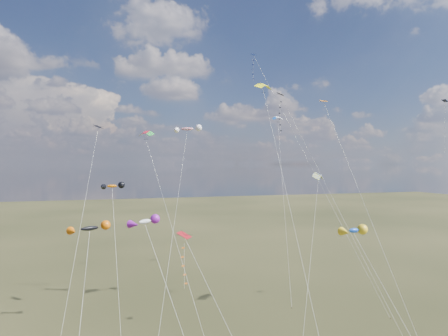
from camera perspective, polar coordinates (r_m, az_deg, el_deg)
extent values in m
cube|color=black|center=(56.03, 8.06, 10.39)|extent=(1.31, 1.34, 0.46)
cylinder|color=silver|center=(50.94, 15.74, -5.05)|extent=(8.12, 14.80, 29.09)
cube|color=#0B1748|center=(71.02, 4.21, 15.87)|extent=(1.15, 1.10, 0.43)
cylinder|color=silver|center=(60.60, 12.40, 0.19)|extent=(9.95, 22.15, 38.28)
cube|color=#332316|center=(57.67, 22.68, -19.19)|extent=(0.10, 0.10, 0.12)
cube|color=black|center=(50.96, -17.53, 5.65)|extent=(1.26, 1.29, 0.42)
cylinder|color=silver|center=(45.26, -20.03, -8.98)|extent=(3.90, 12.38, 24.06)
cube|color=maroon|center=(35.64, -5.70, -9.50)|extent=(1.52, 1.54, 0.50)
cylinder|color=silver|center=(33.37, 0.77, -22.10)|extent=(5.07, 10.20, 13.28)
cube|color=#0C1347|center=(61.64, 29.02, 8.41)|extent=(0.62, 0.68, 0.32)
cube|color=orange|center=(45.09, 14.03, 9.28)|extent=(0.79, 0.76, 0.25)
cylinder|color=silver|center=(39.57, 20.92, -8.67)|extent=(2.13, 14.80, 26.36)
cylinder|color=silver|center=(42.65, 9.50, -5.45)|extent=(3.37, 22.58, 30.08)
cylinder|color=silver|center=(64.50, 8.53, -4.28)|extent=(6.55, 18.65, 28.17)
cube|color=#332316|center=(57.84, 9.66, -19.09)|extent=(0.10, 0.10, 0.12)
cylinder|color=silver|center=(49.56, 12.30, -11.60)|extent=(8.13, 10.60, 18.15)
cylinder|color=silver|center=(45.40, -7.05, -9.19)|extent=(4.67, 16.10, 23.64)
ellipsoid|color=black|center=(38.34, -18.63, -8.17)|extent=(3.53, 2.47, 1.01)
cylinder|color=silver|center=(34.26, -19.96, -21.13)|extent=(1.22, 12.20, 13.71)
ellipsoid|color=orange|center=(49.43, -15.69, -2.50)|extent=(2.54, 1.37, 0.95)
cylinder|color=silver|center=(44.59, -15.03, -13.82)|extent=(0.67, 12.36, 16.90)
ellipsoid|color=silver|center=(32.99, -11.22, -7.50)|extent=(2.58, 2.36, 0.85)
cylinder|color=silver|center=(30.80, -5.80, -22.47)|extent=(4.44, 9.40, 14.89)
ellipsoid|color=red|center=(55.67, -5.27, 5.59)|extent=(3.69, 2.20, 1.07)
cylinder|color=silver|center=(48.14, -7.18, -8.18)|extent=(6.41, 14.83, 24.40)
ellipsoid|color=blue|center=(35.32, 18.06, -8.48)|extent=(1.91, 0.98, 0.94)
cylinder|color=silver|center=(35.58, 24.71, -20.08)|extent=(4.32, 7.46, 13.97)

